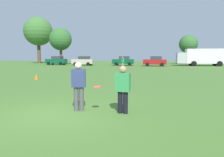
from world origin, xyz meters
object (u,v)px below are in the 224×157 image
at_px(player_defender, 123,87).
at_px(frisbee, 97,87).
at_px(bystander_sideline_watcher, 123,62).
at_px(box_truck, 201,57).
at_px(parked_car_center, 123,61).
at_px(traffic_cone, 36,77).
at_px(parked_car_mid_left, 83,61).
at_px(parked_car_near_left, 57,60).
at_px(player_thrower, 79,84).
at_px(parked_car_mid_right, 155,61).

xyz_separation_m(player_defender, frisbee, (-0.84, -0.03, -0.02)).
xyz_separation_m(frisbee, bystander_sideline_watcher, (-2.05, 26.88, 0.12)).
distance_m(frisbee, bystander_sideline_watcher, 26.96).
bearing_deg(box_truck, parked_car_center, -179.34).
bearing_deg(box_truck, traffic_cone, -125.57).
bearing_deg(traffic_cone, parked_car_mid_left, 98.33).
relative_size(frisbee, parked_car_mid_left, 0.06).
bearing_deg(traffic_cone, player_defender, -48.05).
relative_size(parked_car_near_left, box_truck, 0.49).
relative_size(parked_car_mid_left, bystander_sideline_watcher, 2.44).
height_order(parked_car_near_left, parked_car_center, same).
bearing_deg(box_truck, frisbee, -108.78).
bearing_deg(parked_car_near_left, frisbee, -64.42).
distance_m(player_defender, traffic_cone, 11.63).
distance_m(parked_car_center, box_truck, 14.65).
bearing_deg(traffic_cone, parked_car_center, 80.91).
height_order(player_thrower, parked_car_center, parked_car_center).
distance_m(parked_car_center, parked_car_mid_right, 6.30).
height_order(player_thrower, box_truck, box_truck).
xyz_separation_m(traffic_cone, bystander_sideline_watcher, (4.87, 18.21, 0.75)).
bearing_deg(parked_car_mid_left, parked_car_center, 8.78).
relative_size(frisbee, traffic_cone, 0.57).
bearing_deg(frisbee, bystander_sideline_watcher, 94.37).
bearing_deg(parked_car_mid_left, bystander_sideline_watcher, -38.21).
xyz_separation_m(traffic_cone, parked_car_center, (4.18, 26.13, 0.69)).
relative_size(parked_car_center, box_truck, 0.49).
height_order(player_defender, box_truck, box_truck).
xyz_separation_m(traffic_cone, parked_car_mid_left, (-3.65, 24.92, 0.69)).
bearing_deg(parked_car_mid_left, player_defender, -71.21).
xyz_separation_m(player_defender, box_truck, (11.04, 34.93, 0.88)).
bearing_deg(parked_car_mid_right, box_truck, 13.58).
distance_m(player_thrower, parked_car_near_left, 38.62).
xyz_separation_m(player_thrower, parked_car_center, (-2.06, 34.66, -0.01)).
xyz_separation_m(player_defender, parked_car_near_left, (-17.70, 35.17, 0.05)).
bearing_deg(player_thrower, parked_car_mid_right, 83.15).
height_order(parked_car_mid_right, box_truck, box_truck).
relative_size(player_defender, parked_car_mid_left, 0.37).
xyz_separation_m(parked_car_near_left, parked_car_mid_left, (6.28, -1.62, 0.00)).
distance_m(parked_car_near_left, parked_car_center, 14.12).
distance_m(traffic_cone, parked_car_mid_right, 26.27).
bearing_deg(parked_car_mid_right, parked_car_near_left, 173.41).
distance_m(player_thrower, parked_car_mid_left, 34.89).
bearing_deg(player_thrower, traffic_cone, 126.19).
relative_size(traffic_cone, parked_car_mid_right, 0.11).
distance_m(traffic_cone, bystander_sideline_watcher, 18.87).
bearing_deg(parked_car_mid_left, parked_car_near_left, 165.56).
bearing_deg(player_defender, player_thrower, 176.18).
height_order(player_thrower, frisbee, player_thrower).
distance_m(frisbee, box_truck, 36.94).
height_order(traffic_cone, bystander_sideline_watcher, bystander_sideline_watcher).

